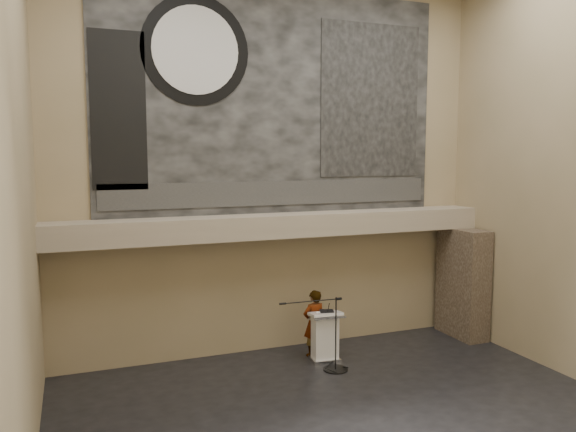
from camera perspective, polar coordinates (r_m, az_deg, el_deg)
name	(u,v)px	position (r m, az deg, el deg)	size (l,w,h in m)	color
floor	(356,423)	(10.20, 6.94, -20.11)	(10.00, 10.00, 0.00)	black
wall_back	(275,167)	(12.80, -1.30, 5.04)	(10.00, 0.02, 8.50)	#8E7E5A
wall_front	(561,184)	(5.95, 26.02, 2.95)	(10.00, 0.02, 8.50)	#8E7E5A
wall_left	(17,176)	(8.06, -25.81, 3.68)	(0.02, 8.00, 8.50)	#8E7E5A
soffit	(282,225)	(12.52, -0.66, -0.95)	(10.00, 0.80, 0.50)	gray
sprinkler_left	(212,242)	(12.05, -7.72, -2.64)	(0.04, 0.04, 0.06)	#B2893D
sprinkler_right	(358,234)	(13.30, 7.11, -1.79)	(0.04, 0.04, 0.06)	#B2893D
banner	(276,102)	(12.82, -1.27, 11.53)	(8.00, 0.05, 5.00)	black
banner_text_strip	(276,193)	(12.76, -1.19, 2.34)	(7.76, 0.02, 0.55)	#2D2D2D
banner_clock_rim	(196,50)	(12.43, -9.37, 16.27)	(2.30, 2.30, 0.02)	black
banner_clock_face	(196,50)	(12.41, -9.35, 16.29)	(1.84, 1.84, 0.02)	silver
banner_building_print	(371,101)	(13.80, 8.39, 11.51)	(2.60, 0.02, 3.60)	black
banner_brick_print	(118,111)	(12.03, -16.85, 10.18)	(1.10, 0.02, 3.20)	black
stone_pier	(463,283)	(14.71, 17.33, -6.48)	(0.60, 1.40, 2.70)	#3F3226
lectern	(325,336)	(12.60, 3.78, -12.12)	(0.72, 0.55, 1.13)	silver
binder	(327,311)	(12.44, 3.96, -9.63)	(0.30, 0.24, 0.04)	black
papers	(321,313)	(12.35, 3.37, -9.82)	(0.19, 0.26, 0.01)	white
speaker_person	(314,323)	(12.83, 2.66, -10.81)	(0.55, 0.36, 1.51)	silver
mic_stand	(334,359)	(12.21, 4.66, -14.28)	(1.49, 0.52, 1.57)	black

